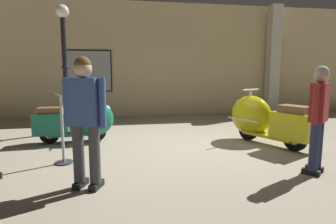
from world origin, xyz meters
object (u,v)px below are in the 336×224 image
at_px(lamppost, 65,62).
at_px(info_stanchion, 62,134).
at_px(visitor_0, 319,112).
at_px(visitor_1, 85,114).
at_px(scooter_1, 263,119).
at_px(scooter_0, 81,121).

bearing_deg(lamppost, info_stanchion, -82.32).
xyz_separation_m(visitor_0, info_stanchion, (-3.61, 1.09, -0.41)).
relative_size(lamppost, info_stanchion, 2.59).
relative_size(lamppost, visitor_0, 1.93).
relative_size(visitor_0, visitor_1, 0.94).
bearing_deg(scooter_1, visitor_0, 150.04).
bearing_deg(visitor_0, scooter_0, 15.06).
distance_m(visitor_0, visitor_1, 3.14).
bearing_deg(scooter_1, scooter_0, 51.59).
bearing_deg(lamppost, scooter_0, -66.87).
xyz_separation_m(visitor_1, info_stanchion, (-0.47, 1.06, -0.47)).
relative_size(scooter_1, visitor_0, 1.19).
xyz_separation_m(lamppost, visitor_0, (3.93, -3.47, -0.78)).
bearing_deg(lamppost, scooter_1, -23.75).
height_order(scooter_0, lamppost, lamppost).
xyz_separation_m(scooter_0, info_stanchion, (-0.11, -1.37, 0.04)).
distance_m(lamppost, visitor_1, 3.61).
relative_size(visitor_1, info_stanchion, 1.43).
height_order(scooter_0, visitor_0, visitor_0).
relative_size(scooter_0, lamppost, 0.54).
bearing_deg(scooter_0, scooter_1, -15.37).
bearing_deg(info_stanchion, visitor_0, -16.74).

